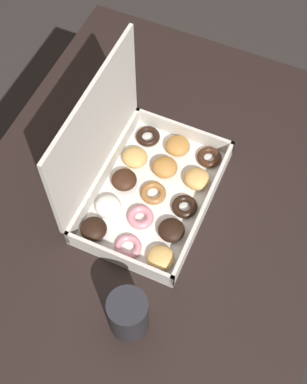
% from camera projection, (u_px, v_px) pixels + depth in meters
% --- Properties ---
extents(ground_plane, '(8.00, 8.00, 0.00)m').
position_uv_depth(ground_plane, '(152.00, 313.00, 1.79)').
color(ground_plane, '#2D2826').
extents(dining_table, '(1.04, 0.79, 0.74)m').
position_uv_depth(dining_table, '(151.00, 233.00, 1.24)').
color(dining_table, black).
rests_on(dining_table, ground_plane).
extents(donut_box, '(0.35, 0.25, 0.30)m').
position_uv_depth(donut_box, '(139.00, 178.00, 1.12)').
color(donut_box, silver).
rests_on(donut_box, dining_table).
extents(coffee_mug, '(0.08, 0.08, 0.11)m').
position_uv_depth(coffee_mug, '(128.00, 314.00, 0.98)').
color(coffee_mug, '#232328').
rests_on(coffee_mug, dining_table).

